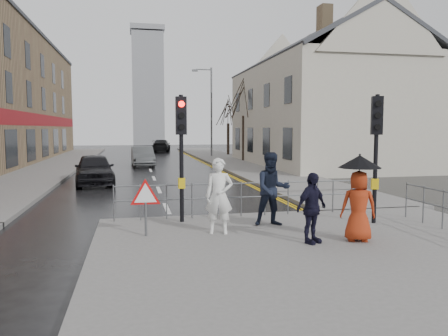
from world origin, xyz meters
name	(u,v)px	position (x,y,z in m)	size (l,w,h in m)	color
ground	(175,229)	(0.00, 0.00, 0.00)	(120.00, 120.00, 0.00)	black
near_pavement	(341,257)	(3.00, -3.50, 0.07)	(10.00, 9.00, 0.14)	#605E5B
left_pavement	(59,163)	(-6.50, 23.00, 0.07)	(4.00, 44.00, 0.14)	#605E5B
right_pavement	(224,159)	(6.50, 25.00, 0.07)	(4.00, 40.00, 0.14)	#605E5B
pavement_bridge_right	(347,200)	(6.50, 3.00, 0.07)	(4.00, 4.20, 0.14)	#605E5B
building_right_cream	(319,99)	(12.00, 18.00, 4.78)	(9.00, 16.40, 10.10)	#B3AB9C
church_tower	(148,90)	(1.50, 62.00, 9.00)	(5.00, 5.00, 18.00)	gray
traffic_signal_near_left	(181,136)	(0.20, 0.20, 2.46)	(0.28, 0.27, 3.40)	black
traffic_signal_near_right	(376,136)	(5.20, -1.00, 2.46)	(0.34, 0.33, 3.40)	black
guard_railing_front	(241,191)	(1.95, 0.60, 0.86)	(7.14, 0.04, 1.00)	#595B5E
warning_sign	(145,198)	(-0.80, -1.21, 1.04)	(0.80, 0.07, 1.35)	#595B5E
street_lamp	(209,106)	(5.82, 28.00, 4.71)	(1.83, 0.25, 8.00)	#595B5E
tree_near	(244,97)	(7.50, 22.00, 5.14)	(2.40, 2.40, 6.58)	#31241B
tree_far	(228,110)	(8.00, 30.00, 4.42)	(2.40, 2.40, 5.64)	#31241B
pedestrian_a	(219,196)	(0.93, -1.31, 1.05)	(0.66, 0.43, 1.82)	silver
pedestrian_b	(272,189)	(2.44, -0.74, 1.09)	(0.93, 0.72, 1.91)	black
pedestrian_with_umbrella	(359,193)	(3.83, -2.64, 1.22)	(0.96, 0.96, 1.93)	#9A2C12
pedestrian_d	(312,208)	(2.74, -2.59, 0.92)	(0.91, 0.38, 1.56)	black
car_parked	(94,169)	(-2.88, 9.96, 0.73)	(1.73, 4.30, 1.47)	black
car_mid	(143,157)	(-0.42, 19.67, 0.69)	(1.46, 4.18, 1.38)	#444749
car_far	(161,146)	(2.10, 38.81, 0.69)	(1.95, 4.79, 1.39)	black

